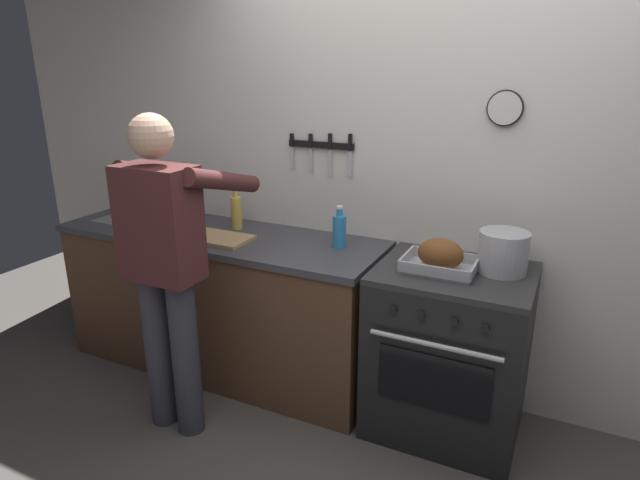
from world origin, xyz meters
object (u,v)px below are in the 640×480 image
at_px(person_cook, 166,259).
at_px(roasting_pan, 440,257).
at_px(stock_pot, 503,252).
at_px(cutting_board, 219,238).
at_px(bottle_cooking_oil, 236,212).
at_px(bottle_vinegar, 190,212).
at_px(stove, 448,351).
at_px(bottle_dish_soap, 339,230).

height_order(person_cook, roasting_pan, person_cook).
bearing_deg(stock_pot, person_cook, -155.48).
distance_m(cutting_board, bottle_cooking_oil, 0.25).
relative_size(roasting_pan, bottle_vinegar, 1.61).
height_order(person_cook, stock_pot, person_cook).
relative_size(roasting_pan, cutting_board, 0.98).
relative_size(stove, bottle_cooking_oil, 3.51).
height_order(person_cook, bottle_cooking_oil, person_cook).
distance_m(stove, bottle_dish_soap, 0.86).
distance_m(cutting_board, bottle_dish_soap, 0.70).
relative_size(stock_pot, bottle_dish_soap, 1.02).
bearing_deg(cutting_board, stock_pot, 7.38).
xyz_separation_m(stove, roasting_pan, (-0.07, -0.04, 0.52)).
relative_size(stock_pot, cutting_board, 0.66).
bearing_deg(bottle_cooking_oil, cutting_board, -81.69).
bearing_deg(bottle_vinegar, roasting_pan, -2.82).
bearing_deg(roasting_pan, cutting_board, -176.41).
distance_m(stock_pot, cutting_board, 1.55).
bearing_deg(bottle_vinegar, stock_pot, 1.28).
height_order(stock_pot, bottle_cooking_oil, bottle_cooking_oil).
bearing_deg(bottle_dish_soap, cutting_board, -164.36).
relative_size(cutting_board, bottle_dish_soap, 1.54).
bearing_deg(bottle_cooking_oil, bottle_dish_soap, -3.57).
height_order(roasting_pan, bottle_cooking_oil, bottle_cooking_oil).
bearing_deg(stove, bottle_vinegar, 178.52).
bearing_deg(cutting_board, roasting_pan, 3.59).
height_order(stove, bottle_cooking_oil, bottle_cooking_oil).
relative_size(bottle_cooking_oil, bottle_vinegar, 1.17).
bearing_deg(cutting_board, bottle_cooking_oil, 98.31).
relative_size(bottle_cooking_oil, bottle_dish_soap, 1.09).
bearing_deg(bottle_dish_soap, stove, -6.42).
distance_m(roasting_pan, bottle_cooking_oil, 1.30).
xyz_separation_m(person_cook, roasting_pan, (1.22, 0.56, 0.02)).
distance_m(roasting_pan, bottle_dish_soap, 0.60).
distance_m(bottle_vinegar, bottle_dish_soap, 1.00).
relative_size(person_cook, stock_pot, 6.97).
xyz_separation_m(bottle_cooking_oil, bottle_vinegar, (-0.29, -0.08, -0.02)).
height_order(roasting_pan, stock_pot, stock_pot).
xyz_separation_m(bottle_cooking_oil, bottle_dish_soap, (0.71, -0.04, -0.01)).
relative_size(person_cook, bottle_dish_soap, 7.08).
distance_m(stock_pot, bottle_cooking_oil, 1.57).
relative_size(stove, cutting_board, 2.50).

